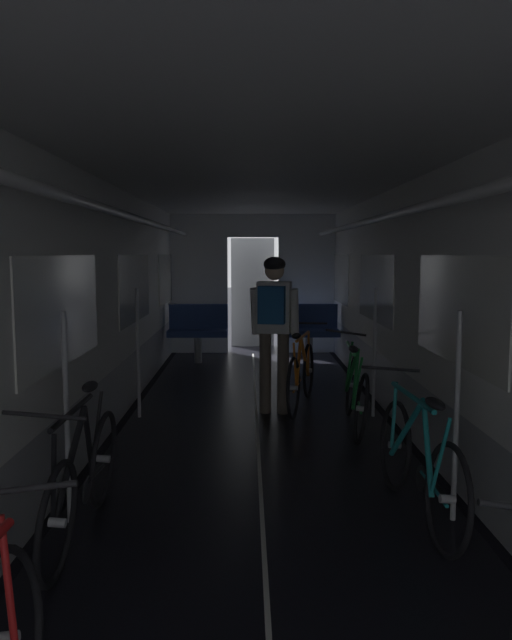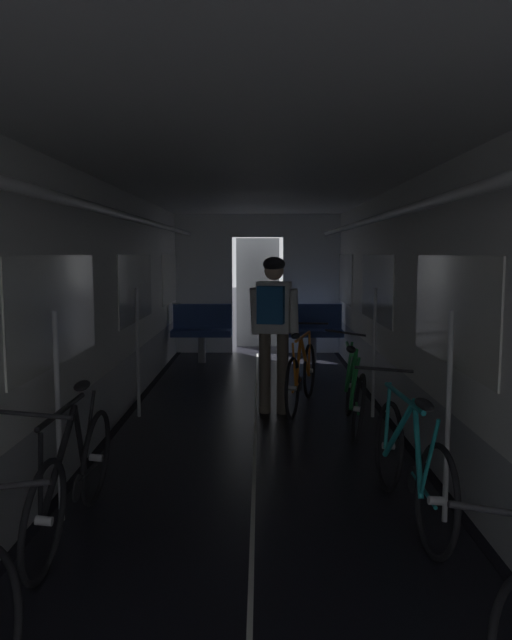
# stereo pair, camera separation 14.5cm
# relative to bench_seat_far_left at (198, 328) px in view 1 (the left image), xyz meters

# --- Properties ---
(train_car_shell) EXTENTS (3.14, 12.34, 2.57)m
(train_car_shell) POSITION_rel_bench_seat_far_left_xyz_m (0.90, -4.47, 1.13)
(train_car_shell) COLOR black
(train_car_shell) RESTS_ON ground
(bench_seat_far_left) EXTENTS (0.98, 0.51, 0.95)m
(bench_seat_far_left) POSITION_rel_bench_seat_far_left_xyz_m (0.00, 0.00, 0.00)
(bench_seat_far_left) COLOR gray
(bench_seat_far_left) RESTS_ON ground
(bench_seat_far_right) EXTENTS (0.98, 0.51, 0.95)m
(bench_seat_far_right) POSITION_rel_bench_seat_far_left_xyz_m (1.80, 0.00, 0.00)
(bench_seat_far_right) COLOR gray
(bench_seat_far_right) RESTS_ON ground
(bicycle_teal) EXTENTS (0.44, 1.69, 0.95)m
(bicycle_teal) POSITION_rel_bench_seat_far_left_xyz_m (1.94, -5.93, -0.18)
(bicycle_teal) COLOR black
(bicycle_teal) RESTS_ON ground
(bicycle_black) EXTENTS (0.44, 1.69, 0.95)m
(bicycle_black) POSITION_rel_bench_seat_far_left_xyz_m (-0.21, -6.20, -0.18)
(bicycle_black) COLOR black
(bicycle_black) RESTS_ON ground
(bicycle_green) EXTENTS (0.44, 1.69, 0.95)m
(bicycle_green) POSITION_rel_bench_seat_far_left_xyz_m (1.90, -3.83, -0.19)
(bicycle_green) COLOR black
(bicycle_green) RESTS_ON ground
(person_cyclist_aisle) EXTENTS (0.56, 0.44, 1.73)m
(person_cyclist_aisle) POSITION_rel_bench_seat_far_left_xyz_m (1.10, -3.24, 0.50)
(person_cyclist_aisle) COLOR brown
(person_cyclist_aisle) RESTS_ON ground
(bicycle_orange_in_aisle) EXTENTS (0.58, 1.65, 0.93)m
(bicycle_orange_in_aisle) POSITION_rel_bench_seat_far_left_xyz_m (1.42, -2.97, -0.18)
(bicycle_orange_in_aisle) COLOR black
(bicycle_orange_in_aisle) RESTS_ON ground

